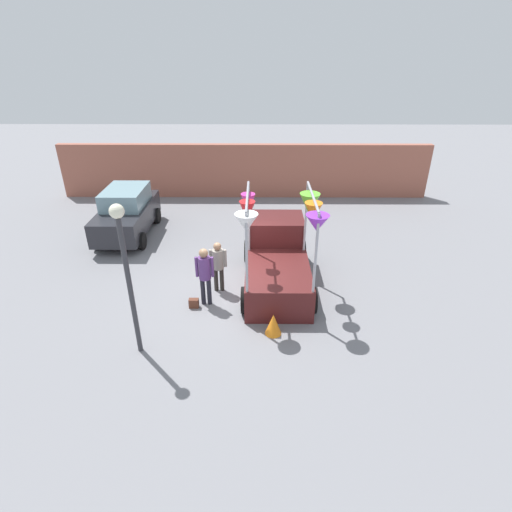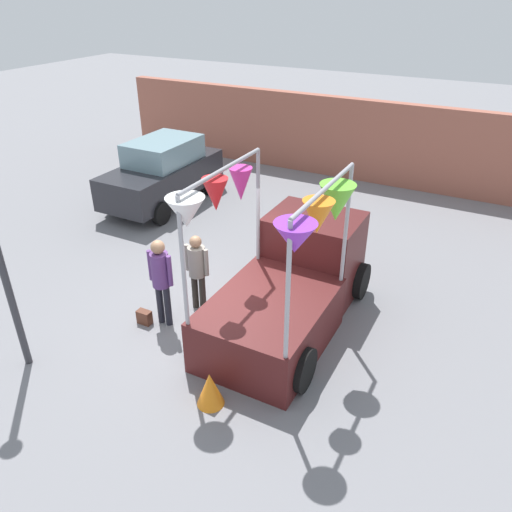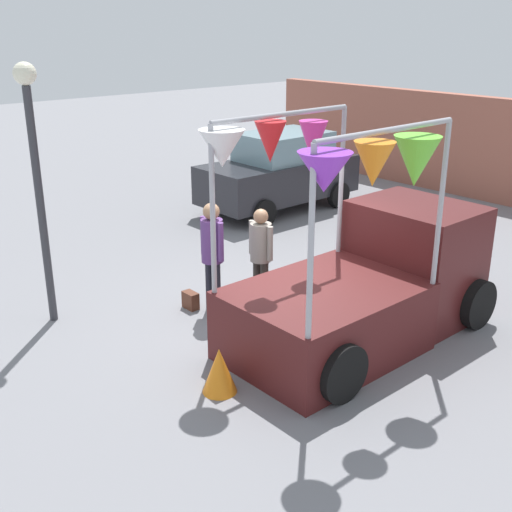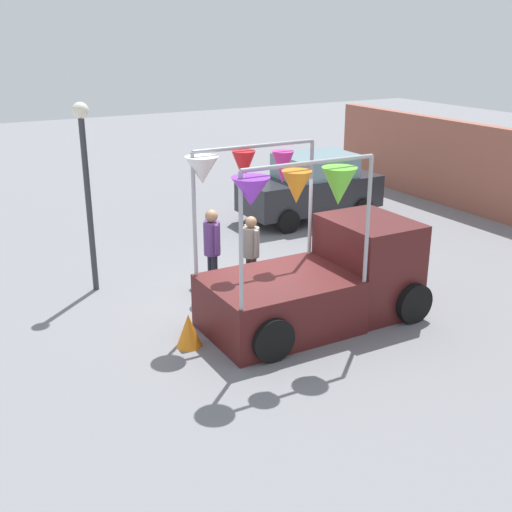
{
  "view_description": "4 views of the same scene",
  "coord_description": "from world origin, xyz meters",
  "px_view_note": "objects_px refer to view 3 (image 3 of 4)",
  "views": [
    {
      "loc": [
        0.69,
        -10.28,
        6.75
      ],
      "look_at": [
        0.62,
        -0.5,
        1.59
      ],
      "focal_mm": 28.0,
      "sensor_mm": 36.0,
      "label": 1
    },
    {
      "loc": [
        4.42,
        -6.65,
        5.88
      ],
      "look_at": [
        0.82,
        0.15,
        1.6
      ],
      "focal_mm": 35.0,
      "sensor_mm": 36.0,
      "label": 2
    },
    {
      "loc": [
        6.66,
        -6.15,
        4.4
      ],
      "look_at": [
        0.29,
        -0.58,
        1.28
      ],
      "focal_mm": 45.0,
      "sensor_mm": 36.0,
      "label": 3
    },
    {
      "loc": [
        10.33,
        -5.73,
        5.18
      ],
      "look_at": [
        0.85,
        -0.43,
        1.33
      ],
      "focal_mm": 45.0,
      "sensor_mm": 36.0,
      "label": 4
    }
  ],
  "objects_px": {
    "person_vendor": "(261,249)",
    "street_lamp": "(35,159)",
    "handbag": "(191,300)",
    "vendor_truck": "(372,276)",
    "folded_kite_bundle_tangerine": "(219,370)",
    "person_customer": "(212,247)",
    "parked_car": "(280,171)"
  },
  "relations": [
    {
      "from": "handbag",
      "to": "street_lamp",
      "type": "distance_m",
      "value": 3.21
    },
    {
      "from": "handbag",
      "to": "folded_kite_bundle_tangerine",
      "type": "relative_size",
      "value": 0.47
    },
    {
      "from": "parked_car",
      "to": "folded_kite_bundle_tangerine",
      "type": "bearing_deg",
      "value": -48.26
    },
    {
      "from": "parked_car",
      "to": "person_vendor",
      "type": "relative_size",
      "value": 2.44
    },
    {
      "from": "vendor_truck",
      "to": "parked_car",
      "type": "bearing_deg",
      "value": 148.23
    },
    {
      "from": "street_lamp",
      "to": "folded_kite_bundle_tangerine",
      "type": "height_order",
      "value": "street_lamp"
    },
    {
      "from": "handbag",
      "to": "folded_kite_bundle_tangerine",
      "type": "height_order",
      "value": "folded_kite_bundle_tangerine"
    },
    {
      "from": "vendor_truck",
      "to": "parked_car",
      "type": "relative_size",
      "value": 1.04
    },
    {
      "from": "parked_car",
      "to": "person_customer",
      "type": "distance_m",
      "value": 6.11
    },
    {
      "from": "person_vendor",
      "to": "handbag",
      "type": "height_order",
      "value": "person_vendor"
    },
    {
      "from": "person_customer",
      "to": "person_vendor",
      "type": "height_order",
      "value": "person_customer"
    },
    {
      "from": "person_vendor",
      "to": "folded_kite_bundle_tangerine",
      "type": "height_order",
      "value": "person_vendor"
    },
    {
      "from": "person_vendor",
      "to": "handbag",
      "type": "relative_size",
      "value": 5.85
    },
    {
      "from": "vendor_truck",
      "to": "folded_kite_bundle_tangerine",
      "type": "bearing_deg",
      "value": -93.93
    },
    {
      "from": "parked_car",
      "to": "street_lamp",
      "type": "height_order",
      "value": "street_lamp"
    },
    {
      "from": "vendor_truck",
      "to": "person_vendor",
      "type": "distance_m",
      "value": 1.89
    },
    {
      "from": "street_lamp",
      "to": "folded_kite_bundle_tangerine",
      "type": "xyz_separation_m",
      "value": [
        3.34,
        0.67,
        -2.23
      ]
    },
    {
      "from": "handbag",
      "to": "folded_kite_bundle_tangerine",
      "type": "distance_m",
      "value": 2.56
    },
    {
      "from": "person_vendor",
      "to": "street_lamp",
      "type": "height_order",
      "value": "street_lamp"
    },
    {
      "from": "person_vendor",
      "to": "folded_kite_bundle_tangerine",
      "type": "bearing_deg",
      "value": -52.71
    },
    {
      "from": "person_customer",
      "to": "person_vendor",
      "type": "distance_m",
      "value": 0.8
    },
    {
      "from": "parked_car",
      "to": "handbag",
      "type": "distance_m",
      "value": 6.12
    },
    {
      "from": "person_customer",
      "to": "parked_car",
      "type": "bearing_deg",
      "value": 126.93
    },
    {
      "from": "parked_car",
      "to": "folded_kite_bundle_tangerine",
      "type": "distance_m",
      "value": 8.42
    },
    {
      "from": "vendor_truck",
      "to": "person_customer",
      "type": "xyz_separation_m",
      "value": [
        -2.1,
        -1.31,
        0.19
      ]
    },
    {
      "from": "parked_car",
      "to": "street_lamp",
      "type": "bearing_deg",
      "value": -72.06
    },
    {
      "from": "person_customer",
      "to": "handbag",
      "type": "height_order",
      "value": "person_customer"
    },
    {
      "from": "vendor_truck",
      "to": "folded_kite_bundle_tangerine",
      "type": "xyz_separation_m",
      "value": [
        -0.18,
        -2.69,
        -0.61
      ]
    },
    {
      "from": "person_customer",
      "to": "street_lamp",
      "type": "bearing_deg",
      "value": -124.72
    },
    {
      "from": "person_customer",
      "to": "handbag",
      "type": "xyz_separation_m",
      "value": [
        -0.35,
        -0.2,
        -0.96
      ]
    },
    {
      "from": "parked_car",
      "to": "person_vendor",
      "type": "height_order",
      "value": "parked_car"
    },
    {
      "from": "parked_car",
      "to": "person_vendor",
      "type": "distance_m",
      "value": 5.75
    }
  ]
}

